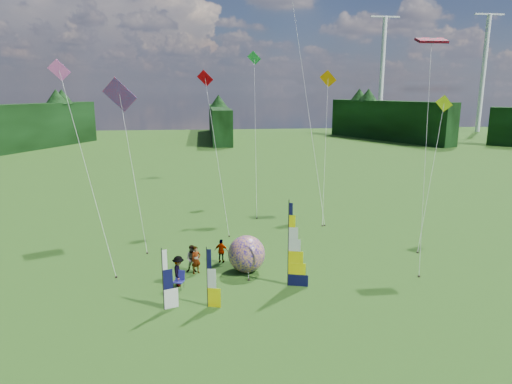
{
  "coord_description": "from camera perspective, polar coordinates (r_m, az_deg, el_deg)",
  "views": [
    {
      "loc": [
        -3.95,
        -21.23,
        11.24
      ],
      "look_at": [
        -1.0,
        4.0,
        5.5
      ],
      "focal_mm": 32.0,
      "sensor_mm": 36.0,
      "label": 1
    }
  ],
  "objects": [
    {
      "name": "small_kite_orange",
      "position": [
        41.19,
        8.7,
        6.35
      ],
      "size": [
        5.54,
        10.39,
        13.53
      ],
      "primitive_type": null,
      "rotation": [
        0.0,
        0.0,
        -0.08
      ],
      "color": "orange",
      "rests_on": "ground"
    },
    {
      "name": "turbine_right",
      "position": [
        132.65,
        15.46,
        13.92
      ],
      "size": [
        8.0,
        1.2,
        30.0
      ],
      "primitive_type": null,
      "color": "silver",
      "rests_on": "ground"
    },
    {
      "name": "small_kite_yellow",
      "position": [
        36.78,
        21.18,
        3.1
      ],
      "size": [
        8.11,
        9.83,
        11.26
      ],
      "primitive_type": null,
      "rotation": [
        0.0,
        0.0,
        -0.14
      ],
      "color": "#FAFF11",
      "rests_on": "ground"
    },
    {
      "name": "spectator_a",
      "position": [
        28.88,
        -7.51,
        -8.41
      ],
      "size": [
        0.76,
        0.68,
        1.76
      ],
      "primitive_type": "imported",
      "rotation": [
        0.0,
        0.0,
        0.51
      ],
      "color": "#66594C",
      "rests_on": "ground"
    },
    {
      "name": "feather_banner_main",
      "position": [
        26.41,
        4.06,
        -6.63
      ],
      "size": [
        1.33,
        0.47,
        5.0
      ],
      "primitive_type": null,
      "rotation": [
        0.0,
        0.0,
        -0.28
      ],
      "color": "#0C0D39",
      "rests_on": "ground"
    },
    {
      "name": "bol_inflatable",
      "position": [
        28.81,
        -1.19,
        -7.74
      ],
      "size": [
        2.75,
        2.75,
        2.33
      ],
      "primitive_type": "sphere",
      "rotation": [
        0.0,
        0.0,
        -0.2
      ],
      "color": "#0F0388",
      "rests_on": "ground"
    },
    {
      "name": "kite_parafoil",
      "position": [
        31.83,
        20.6,
        6.69
      ],
      "size": [
        9.13,
        12.22,
        16.67
      ],
      "primitive_type": null,
      "rotation": [
        0.0,
        0.0,
        -0.17
      ],
      "color": "#A1001C",
      "rests_on": "ground"
    },
    {
      "name": "camp_chair",
      "position": [
        27.01,
        -9.65,
        -10.82
      ],
      "size": [
        0.78,
        0.78,
        1.05
      ],
      "primitive_type": null,
      "rotation": [
        0.0,
        0.0,
        -0.35
      ],
      "color": "navy",
      "rests_on": "ground"
    },
    {
      "name": "side_banner_far",
      "position": [
        24.34,
        -11.57,
        -10.76
      ],
      "size": [
        0.96,
        0.39,
        3.29
      ],
      "primitive_type": null,
      "rotation": [
        0.0,
        0.0,
        0.31
      ],
      "color": "white",
      "rests_on": "ground"
    },
    {
      "name": "small_kite_red",
      "position": [
        37.59,
        -4.97,
        5.71
      ],
      "size": [
        6.0,
        9.77,
        13.34
      ],
      "primitive_type": null,
      "rotation": [
        0.0,
        0.0,
        -0.25
      ],
      "color": "#E40009",
      "rests_on": "ground"
    },
    {
      "name": "small_kite_pink",
      "position": [
        31.11,
        -20.53,
        3.81
      ],
      "size": [
        7.28,
        9.21,
        13.7
      ],
      "primitive_type": null,
      "rotation": [
        0.0,
        0.0,
        0.1
      ],
      "color": "#FC59C7",
      "rests_on": "ground"
    },
    {
      "name": "spectator_d",
      "position": [
        30.43,
        -4.34,
        -7.37
      ],
      "size": [
        1.01,
        0.68,
        1.6
      ],
      "primitive_type": "imported",
      "rotation": [
        0.0,
        0.0,
        2.79
      ],
      "color": "#66594C",
      "rests_on": "ground"
    },
    {
      "name": "side_banner_left",
      "position": [
        24.31,
        -6.13,
        -10.67
      ],
      "size": [
        0.9,
        0.34,
        3.23
      ],
      "primitive_type": null,
      "rotation": [
        0.0,
        0.0,
        -0.27
      ],
      "color": "#FFEC03",
      "rests_on": "ground"
    },
    {
      "name": "kite_rainbow_delta",
      "position": [
        35.07,
        -15.28,
        4.58
      ],
      "size": [
        8.92,
        12.65,
        13.08
      ],
      "primitive_type": null,
      "rotation": [
        0.0,
        0.0,
        -0.18
      ],
      "color": "#FD1A35",
      "rests_on": "ground"
    },
    {
      "name": "turbine_left",
      "position": [
        137.81,
        26.52,
        13.01
      ],
      "size": [
        8.0,
        1.2,
        30.0
      ],
      "primitive_type": null,
      "color": "silver",
      "rests_on": "ground"
    },
    {
      "name": "spectator_c",
      "position": [
        27.25,
        -9.67,
        -9.73
      ],
      "size": [
        0.49,
        1.2,
        1.82
      ],
      "primitive_type": "imported",
      "rotation": [
        0.0,
        0.0,
        1.53
      ],
      "color": "#66594C",
      "rests_on": "ground"
    },
    {
      "name": "small_kite_green",
      "position": [
        44.89,
        -0.08,
        8.41
      ],
      "size": [
        6.05,
        14.34,
        15.71
      ],
      "primitive_type": null,
      "rotation": [
        0.0,
        0.0,
        -0.19
      ],
      "color": "green",
      "rests_on": "ground"
    },
    {
      "name": "ground",
      "position": [
        24.35,
        3.55,
        -14.79
      ],
      "size": [
        220.0,
        220.0,
        0.0
      ],
      "primitive_type": "plane",
      "color": "#264C1E",
      "rests_on": "ground"
    },
    {
      "name": "treeline_ring",
      "position": [
        22.78,
        3.69,
        -5.83
      ],
      "size": [
        210.0,
        210.0,
        8.0
      ],
      "primitive_type": null,
      "color": "#174318",
      "rests_on": "ground"
    },
    {
      "name": "kite_whale",
      "position": [
        43.23,
        6.34,
        12.53
      ],
      "size": [
        4.76,
        15.41,
        22.28
      ],
      "primitive_type": null,
      "rotation": [
        0.0,
        0.0,
        -0.08
      ],
      "color": "black",
      "rests_on": "ground"
    },
    {
      "name": "spectator_b",
      "position": [
        29.09,
        -7.92,
        -8.26
      ],
      "size": [
        0.9,
        0.52,
        1.76
      ],
      "primitive_type": "imported",
      "rotation": [
        0.0,
        0.0,
        -0.11
      ],
      "color": "#66594C",
      "rests_on": "ground"
    }
  ]
}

